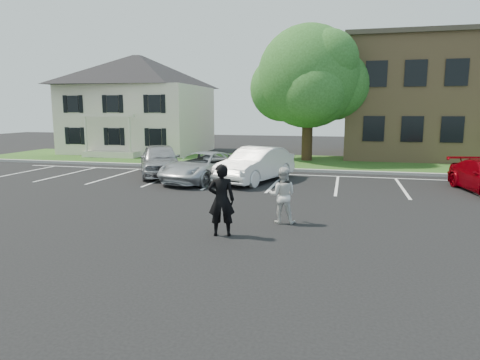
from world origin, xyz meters
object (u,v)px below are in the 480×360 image
man_black_suit (221,200)px  car_silver_west (160,160)px  car_white_sedan (256,165)px  house (139,104)px  man_white_shirt (282,195)px  tree (310,79)px  car_silver_minivan (203,167)px

man_black_suit → car_silver_west: size_ratio=0.41×
man_black_suit → car_white_sedan: (-0.92, 8.88, -0.17)m
house → man_white_shirt: (14.33, -19.06, -2.98)m
man_black_suit → car_white_sedan: size_ratio=0.40×
tree → car_white_sedan: 10.15m
tree → man_white_shirt: bearing=-87.8°
car_silver_west → car_white_sedan: 5.26m
man_white_shirt → car_silver_minivan: (-4.82, 6.70, -0.15)m
house → car_silver_minivan: bearing=-52.4°
man_white_shirt → house: bearing=-55.0°
house → man_white_shirt: house is taller
house → man_white_shirt: bearing=-53.0°
man_black_suit → car_silver_minivan: 9.08m
car_silver_minivan → car_white_sedan: (2.49, 0.48, 0.12)m
car_silver_west → man_black_suit: bearing=-85.1°
tree → man_black_suit: (-0.78, -17.80, -4.36)m
car_silver_west → car_white_sedan: size_ratio=0.98×
man_black_suit → car_white_sedan: man_black_suit is taller
man_white_shirt → car_white_sedan: size_ratio=0.34×
man_black_suit → car_silver_minivan: bearing=-82.9°
man_white_shirt → car_white_sedan: bearing=-74.0°
house → man_black_suit: (12.93, -20.77, -2.84)m
car_silver_west → car_white_sedan: (5.21, -0.68, -0.01)m
car_silver_minivan → car_white_sedan: 2.54m
car_silver_west → car_white_sedan: bearing=-35.2°
tree → car_silver_minivan: 11.29m
tree → house: bearing=167.8°
house → car_white_sedan: (12.01, -11.88, -3.02)m
car_silver_west → car_silver_minivan: 2.96m
car_white_sedan → house: bearing=154.2°
man_white_shirt → car_silver_west: bearing=-48.1°
man_black_suit → man_white_shirt: 2.22m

